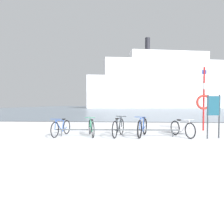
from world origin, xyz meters
name	(u,v)px	position (x,y,z in m)	size (l,w,h in m)	color
ground	(124,109)	(0.00, 53.90, -0.04)	(80.00, 132.00, 0.08)	white
bike_rack	(117,130)	(0.46, 3.24, 0.27)	(5.07, 0.27, 0.31)	#4C5156
bicycle_0	(61,128)	(-1.88, 3.27, 0.34)	(0.46, 1.66, 0.75)	black
bicycle_1	(91,128)	(-0.60, 3.33, 0.35)	(0.61, 1.55, 0.76)	black
bicycle_2	(118,127)	(0.54, 3.29, 0.37)	(0.54, 1.70, 0.82)	black
bicycle_3	(142,127)	(1.53, 3.36, 0.38)	(0.62, 1.72, 0.84)	black
bicycle_4	(182,129)	(3.15, 3.39, 0.34)	(0.70, 1.51, 0.74)	black
info_sign	(214,109)	(4.25, 3.07, 1.13)	(0.54, 0.17, 1.70)	#33383D
rescue_post	(204,101)	(4.75, 5.52, 1.51)	(0.75, 0.11, 3.19)	red
ferry_ship	(171,85)	(15.54, 65.93, 7.76)	(58.14, 19.50, 23.17)	white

